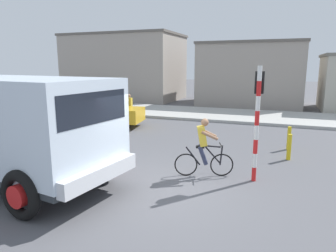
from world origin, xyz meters
name	(u,v)px	position (x,y,z in m)	size (l,w,h in m)	color
ground_plane	(163,191)	(0.00, 0.00, 0.00)	(120.00, 120.00, 0.00)	#56565B
sidewalk_far	(236,115)	(0.00, 12.52, 0.08)	(80.00, 5.00, 0.16)	#ADADA8
truck_foreground	(21,125)	(-3.61, -0.97, 1.67)	(5.70, 3.35, 2.90)	silver
cyclist	(204,148)	(0.71, 1.46, 0.86)	(1.64, 0.71, 1.72)	black
traffic_light_pole	(258,108)	(2.14, 1.67, 2.07)	(0.24, 0.43, 3.20)	red
car_red_near	(104,111)	(-6.12, 6.86, 0.82)	(4.21, 2.33, 1.60)	gold
pedestrian_near_kerb	(129,108)	(-5.37, 8.29, 0.85)	(0.34, 0.22, 1.62)	#2D334C
bollard_near	(289,147)	(3.06, 4.04, 0.45)	(0.14, 0.14, 0.90)	gold
bollard_far	(289,138)	(3.06, 5.44, 0.45)	(0.14, 0.14, 0.90)	gold
building_corner_left	(125,67)	(-11.67, 19.38, 3.01)	(10.57, 6.44, 6.00)	#9E9389
building_mid_block	(252,74)	(0.13, 19.39, 2.49)	(8.01, 6.92, 4.96)	#9E9389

